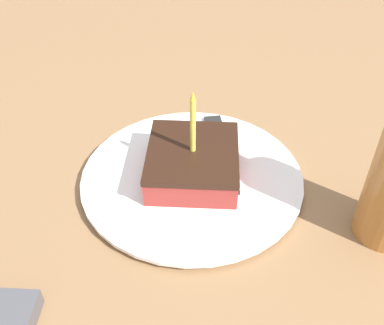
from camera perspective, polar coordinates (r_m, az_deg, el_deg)
ground_plane at (r=0.57m, az=0.82°, el=-5.57°), size 2.40×2.40×0.04m
plate at (r=0.57m, az=0.00°, el=-1.90°), size 0.28×0.28×0.01m
cake_slice at (r=0.55m, az=0.10°, el=0.09°), size 0.11×0.12×0.12m
fork at (r=0.61m, az=3.66°, el=2.13°), size 0.05×0.16×0.00m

